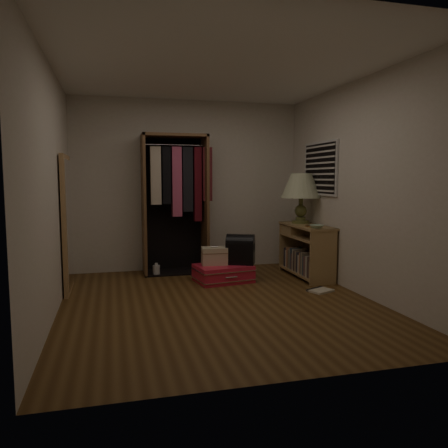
{
  "coord_description": "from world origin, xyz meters",
  "views": [
    {
      "loc": [
        -1.16,
        -4.71,
        1.42
      ],
      "look_at": [
        0.3,
        0.95,
        0.8
      ],
      "focal_mm": 35.0,
      "sensor_mm": 36.0,
      "label": 1
    }
  ],
  "objects_px": {
    "floor_mirror": "(67,224)",
    "train_case": "(214,256)",
    "open_wardrobe": "(178,192)",
    "white_jug": "(156,270)",
    "black_bag": "(240,249)",
    "table_lamp": "(301,187)",
    "pink_suitcase": "(223,273)",
    "console_bookshelf": "(305,249)"
  },
  "relations": [
    {
      "from": "floor_mirror",
      "to": "pink_suitcase",
      "type": "relative_size",
      "value": 2.05
    },
    {
      "from": "black_bag",
      "to": "white_jug",
      "type": "relative_size",
      "value": 2.45
    },
    {
      "from": "pink_suitcase",
      "to": "train_case",
      "type": "xyz_separation_m",
      "value": [
        -0.11,
        0.07,
        0.24
      ]
    },
    {
      "from": "open_wardrobe",
      "to": "train_case",
      "type": "bearing_deg",
      "value": -60.78
    },
    {
      "from": "black_bag",
      "to": "train_case",
      "type": "bearing_deg",
      "value": -163.43
    },
    {
      "from": "console_bookshelf",
      "to": "train_case",
      "type": "bearing_deg",
      "value": 178.85
    },
    {
      "from": "floor_mirror",
      "to": "train_case",
      "type": "relative_size",
      "value": 4.53
    },
    {
      "from": "floor_mirror",
      "to": "console_bookshelf",
      "type": "bearing_deg",
      "value": 0.62
    },
    {
      "from": "floor_mirror",
      "to": "black_bag",
      "type": "height_order",
      "value": "floor_mirror"
    },
    {
      "from": "train_case",
      "to": "table_lamp",
      "type": "bearing_deg",
      "value": 12.85
    },
    {
      "from": "black_bag",
      "to": "table_lamp",
      "type": "bearing_deg",
      "value": 36.58
    },
    {
      "from": "train_case",
      "to": "console_bookshelf",
      "type": "bearing_deg",
      "value": 4.92
    },
    {
      "from": "pink_suitcase",
      "to": "train_case",
      "type": "distance_m",
      "value": 0.27
    },
    {
      "from": "open_wardrobe",
      "to": "floor_mirror",
      "type": "distance_m",
      "value": 1.72
    },
    {
      "from": "train_case",
      "to": "white_jug",
      "type": "bearing_deg",
      "value": 150.23
    },
    {
      "from": "table_lamp",
      "to": "pink_suitcase",
      "type": "bearing_deg",
      "value": -169.59
    },
    {
      "from": "console_bookshelf",
      "to": "table_lamp",
      "type": "height_order",
      "value": "table_lamp"
    },
    {
      "from": "pink_suitcase",
      "to": "table_lamp",
      "type": "distance_m",
      "value": 1.72
    },
    {
      "from": "train_case",
      "to": "black_bag",
      "type": "bearing_deg",
      "value": -1.91
    },
    {
      "from": "white_jug",
      "to": "table_lamp",
      "type": "bearing_deg",
      "value": -10.23
    },
    {
      "from": "train_case",
      "to": "floor_mirror",
      "type": "bearing_deg",
      "value": -172.06
    },
    {
      "from": "white_jug",
      "to": "black_bag",
      "type": "bearing_deg",
      "value": -28.04
    },
    {
      "from": "open_wardrobe",
      "to": "floor_mirror",
      "type": "relative_size",
      "value": 1.21
    },
    {
      "from": "train_case",
      "to": "black_bag",
      "type": "height_order",
      "value": "black_bag"
    },
    {
      "from": "console_bookshelf",
      "to": "black_bag",
      "type": "relative_size",
      "value": 2.49
    },
    {
      "from": "open_wardrobe",
      "to": "black_bag",
      "type": "relative_size",
      "value": 4.55
    },
    {
      "from": "console_bookshelf",
      "to": "white_jug",
      "type": "xyz_separation_m",
      "value": [
        -2.09,
        0.56,
        -0.32
      ]
    },
    {
      "from": "console_bookshelf",
      "to": "pink_suitcase",
      "type": "xyz_separation_m",
      "value": [
        -1.24,
        -0.04,
        -0.28
      ]
    },
    {
      "from": "floor_mirror",
      "to": "white_jug",
      "type": "distance_m",
      "value": 1.51
    },
    {
      "from": "train_case",
      "to": "white_jug",
      "type": "xyz_separation_m",
      "value": [
        -0.74,
        0.54,
        -0.27
      ]
    },
    {
      "from": "open_wardrobe",
      "to": "pink_suitcase",
      "type": "relative_size",
      "value": 2.47
    },
    {
      "from": "train_case",
      "to": "black_bag",
      "type": "distance_m",
      "value": 0.37
    },
    {
      "from": "console_bookshelf",
      "to": "train_case",
      "type": "xyz_separation_m",
      "value": [
        -1.34,
        0.03,
        -0.04
      ]
    },
    {
      "from": "open_wardrobe",
      "to": "table_lamp",
      "type": "relative_size",
      "value": 2.79
    },
    {
      "from": "table_lamp",
      "to": "black_bag",
      "type": "bearing_deg",
      "value": -167.96
    },
    {
      "from": "console_bookshelf",
      "to": "open_wardrobe",
      "type": "bearing_deg",
      "value": 157.11
    },
    {
      "from": "floor_mirror",
      "to": "train_case",
      "type": "distance_m",
      "value": 1.96
    },
    {
      "from": "table_lamp",
      "to": "train_case",
      "type": "bearing_deg",
      "value": -173.22
    },
    {
      "from": "pink_suitcase",
      "to": "open_wardrobe",
      "type": "bearing_deg",
      "value": 114.15
    },
    {
      "from": "black_bag",
      "to": "open_wardrobe",
      "type": "bearing_deg",
      "value": 159.46
    },
    {
      "from": "floor_mirror",
      "to": "pink_suitcase",
      "type": "height_order",
      "value": "floor_mirror"
    },
    {
      "from": "console_bookshelf",
      "to": "floor_mirror",
      "type": "relative_size",
      "value": 0.66
    }
  ]
}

